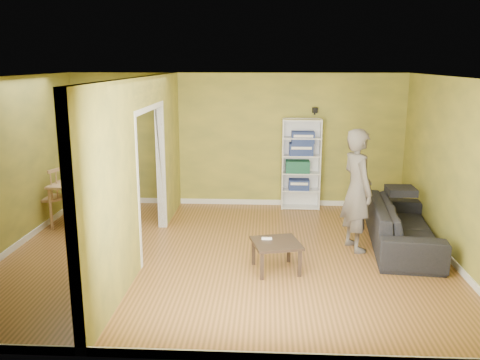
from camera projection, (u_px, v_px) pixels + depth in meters
The scene contains 16 objects.
room_shell at pixel (225, 169), 7.28m from camera, with size 6.50×6.50×6.50m.
partition at pixel (143, 169), 7.34m from camera, with size 0.22×5.50×2.60m, color gold, non-canonical shape.
wall_speaker at pixel (315, 110), 9.68m from camera, with size 0.10×0.10×0.10m, color black.
sofa at pixel (403, 219), 7.82m from camera, with size 1.01×2.35×0.89m, color black.
person at pixel (358, 180), 7.57m from camera, with size 0.62×0.79×2.18m, color slate.
bookshelf at pixel (301, 164), 9.84m from camera, with size 0.74×0.32×1.75m.
paper_box_navy_a at pixel (299, 184), 9.89m from camera, with size 0.39×0.26×0.20m, color navy.
paper_box_teal at pixel (298, 166), 9.81m from camera, with size 0.45×0.30×0.23m, color teal.
paper_box_navy_b at pixel (301, 149), 9.72m from camera, with size 0.45×0.30×0.23m, color navy.
paper_box_navy_c at pixel (303, 138), 9.67m from camera, with size 0.43×0.28×0.22m, color navy.
coffee_table at pixel (276, 246), 6.93m from camera, with size 0.62×0.62×0.41m.
game_controller at pixel (267, 239), 7.01m from camera, with size 0.14×0.04×0.03m, color white.
dining_table at pixel (89, 187), 8.81m from camera, with size 1.22×0.81×0.76m.
chair_left at pixel (50, 196), 8.86m from camera, with size 0.47×0.47×1.03m, color #D5BA7E, non-canonical shape.
chair_near at pixel (84, 210), 8.24m from camera, with size 0.42×0.42×0.92m, color tan, non-canonical shape.
chair_far at pixel (106, 187), 9.49m from camera, with size 0.47×0.47×1.02m, color #D5B377, non-canonical shape.
Camera 1 is at (0.59, -7.10, 2.82)m, focal length 38.00 mm.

